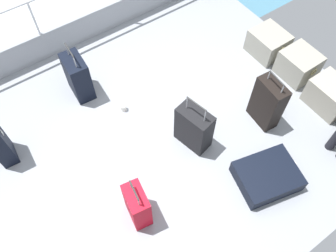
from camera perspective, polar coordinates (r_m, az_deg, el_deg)
ground_plane at (r=4.70m, az=-0.51°, el=-1.05°), size 4.40×5.20×0.06m
gunwale_port at (r=5.80m, az=-13.30°, el=15.48°), size 0.06×5.20×0.45m
sea_wake at (r=7.23m, az=-17.84°, el=17.98°), size 12.00×12.00×0.01m
cargo_crate_0 at (r=5.67m, az=16.06°, el=12.91°), size 0.56×0.47×0.37m
cargo_crate_1 at (r=5.47m, az=20.57°, el=9.41°), size 0.53×0.46×0.40m
cargo_crate_2 at (r=5.25m, az=24.97°, el=4.57°), size 0.59×0.42×0.41m
suitcase_0 at (r=4.67m, az=15.95°, el=3.67°), size 0.43×0.24×0.85m
suitcase_1 at (r=4.42m, az=15.92°, el=-7.88°), size 0.73×0.83×0.21m
suitcase_2 at (r=4.97m, az=-14.53°, el=7.80°), size 0.45×0.28×0.84m
suitcase_4 at (r=3.93m, az=-5.05°, el=-12.82°), size 0.38×0.26×0.73m
suitcase_5 at (r=4.35m, az=4.25°, el=-0.32°), size 0.49×0.33×0.83m
paper_cup at (r=4.87m, az=-7.29°, el=3.01°), size 0.08×0.08×0.10m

